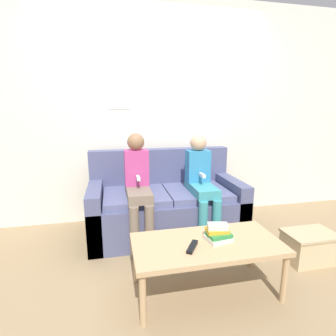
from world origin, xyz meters
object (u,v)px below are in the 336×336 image
at_px(couch, 165,206).
at_px(coffee_table, 207,247).
at_px(person_left, 138,184).
at_px(person_right, 201,181).
at_px(storage_box, 309,246).
at_px(tv_remote, 192,247).

xyz_separation_m(couch, coffee_table, (0.09, -1.06, 0.06)).
relative_size(person_left, person_right, 1.02).
bearing_deg(person_left, couch, 31.63).
xyz_separation_m(person_left, storage_box, (1.46, -0.67, -0.49)).
xyz_separation_m(coffee_table, person_right, (0.25, 0.86, 0.25)).
xyz_separation_m(couch, person_right, (0.34, -0.20, 0.32)).
distance_m(person_left, person_right, 0.66).
xyz_separation_m(coffee_table, tv_remote, (-0.13, -0.06, 0.05)).
height_order(couch, person_left, person_left).
bearing_deg(coffee_table, tv_remote, -155.32).
relative_size(couch, tv_remote, 9.86).
height_order(person_right, tv_remote, person_right).
distance_m(couch, storage_box, 1.44).
distance_m(couch, person_left, 0.49).
distance_m(coffee_table, person_right, 0.93).
bearing_deg(tv_remote, couch, 120.30).
relative_size(coffee_table, tv_remote, 6.52).
bearing_deg(person_right, couch, 150.08).
bearing_deg(storage_box, couch, 143.02).
relative_size(coffee_table, storage_box, 2.44).
relative_size(couch, coffee_table, 1.51).
relative_size(tv_remote, storage_box, 0.37).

